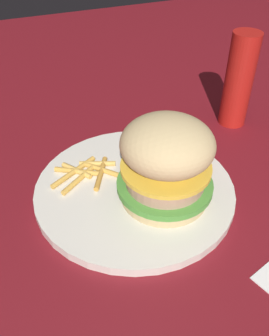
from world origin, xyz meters
name	(u,v)px	position (x,y,z in m)	size (l,w,h in m)	color
ground_plane	(136,186)	(0.00, 0.00, 0.00)	(1.60, 1.60, 0.00)	maroon
plate	(134,189)	(-0.01, 0.01, 0.01)	(0.26, 0.26, 0.01)	silver
sandwich	(166,161)	(-0.04, -0.02, 0.07)	(0.12, 0.12, 0.11)	tan
fries_pile	(87,172)	(0.04, 0.06, 0.02)	(0.07, 0.10, 0.01)	gold
ketchup_bottle	(239,81)	(0.09, -0.21, 0.07)	(0.04, 0.04, 0.15)	#B21914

